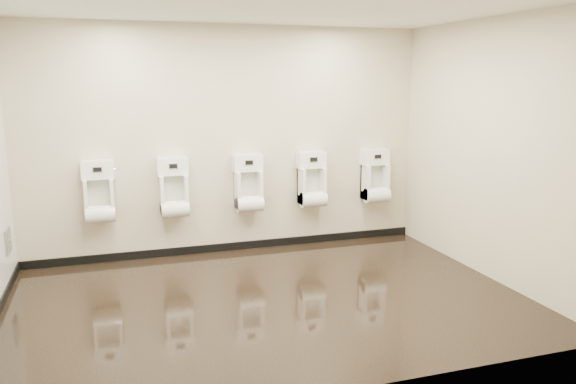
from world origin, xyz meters
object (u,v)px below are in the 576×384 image
object	(u,v)px
urinal_0	(99,196)
urinal_1	(174,192)
urinal_3	(312,183)
urinal_4	(375,180)
urinal_2	(248,187)
access_panel	(8,241)

from	to	relation	value
urinal_0	urinal_1	bearing A→B (deg)	0.00
urinal_0	urinal_3	world-z (taller)	same
urinal_0	urinal_4	distance (m)	3.51
urinal_2	urinal_3	world-z (taller)	same
urinal_0	urinal_4	size ratio (longest dim) A/B	1.00
urinal_1	urinal_4	world-z (taller)	same
urinal_2	urinal_3	xyz separation A→B (m)	(0.84, 0.00, 0.00)
urinal_2	access_panel	bearing A→B (deg)	-170.98
access_panel	urinal_4	distance (m)	4.47
urinal_0	urinal_2	bearing A→B (deg)	0.00
access_panel	urinal_1	distance (m)	1.85
access_panel	urinal_3	world-z (taller)	urinal_3
urinal_0	urinal_3	bearing A→B (deg)	0.00
urinal_0	urinal_4	bearing A→B (deg)	0.00
urinal_1	urinal_2	size ratio (longest dim) A/B	1.00
urinal_0	urinal_2	world-z (taller)	same
urinal_1	access_panel	bearing A→B (deg)	-166.44
access_panel	urinal_2	world-z (taller)	urinal_2
urinal_1	urinal_2	distance (m)	0.92
urinal_2	urinal_4	bearing A→B (deg)	0.00
urinal_2	urinal_4	size ratio (longest dim) A/B	1.00
urinal_2	urinal_1	bearing A→B (deg)	180.00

